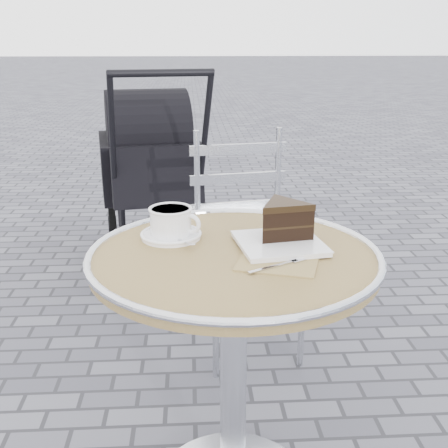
{
  "coord_description": "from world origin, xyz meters",
  "views": [
    {
      "loc": [
        -0.1,
        -1.27,
        1.23
      ],
      "look_at": [
        -0.02,
        0.08,
        0.78
      ],
      "focal_mm": 45.0,
      "sensor_mm": 36.0,
      "label": 1
    }
  ],
  "objects": [
    {
      "name": "cafe_table",
      "position": [
        0.0,
        0.0,
        0.57
      ],
      "size": [
        0.72,
        0.72,
        0.74
      ],
      "color": "silver",
      "rests_on": "ground"
    },
    {
      "name": "cake_plate_set",
      "position": [
        0.13,
        0.06,
        0.78
      ],
      "size": [
        0.25,
        0.33,
        0.11
      ],
      "rotation": [
        0.0,
        0.0,
        0.15
      ],
      "color": "#987C53",
      "rests_on": "cafe_table"
    },
    {
      "name": "bistro_chair",
      "position": [
        0.1,
        0.87,
        0.55
      ],
      "size": [
        0.46,
        0.46,
        0.89
      ],
      "rotation": [
        0.0,
        0.0,
        0.17
      ],
      "color": "silver",
      "rests_on": "ground"
    },
    {
      "name": "cappuccino_set",
      "position": [
        -0.15,
        0.12,
        0.77
      ],
      "size": [
        0.16,
        0.18,
        0.08
      ],
      "rotation": [
        0.0,
        0.0,
        -0.43
      ],
      "color": "white",
      "rests_on": "cafe_table"
    },
    {
      "name": "baby_stroller",
      "position": [
        -0.32,
        1.8,
        0.5
      ],
      "size": [
        0.64,
        1.13,
        1.11
      ],
      "rotation": [
        0.0,
        0.0,
        0.16
      ],
      "color": "black",
      "rests_on": "ground"
    }
  ]
}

